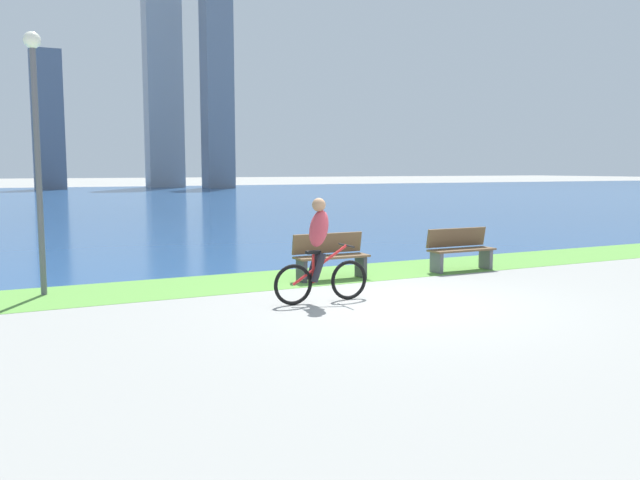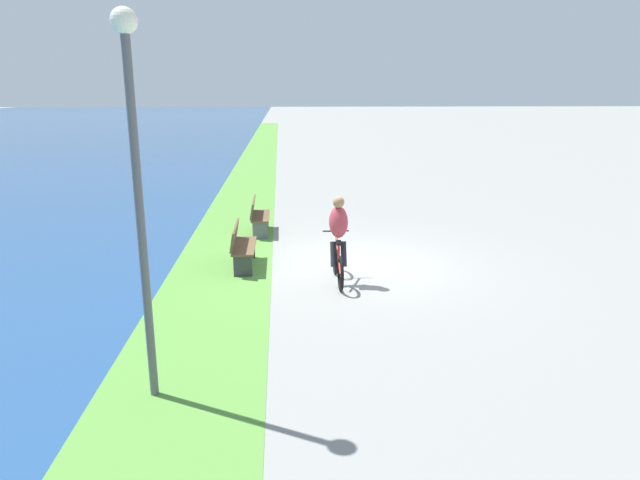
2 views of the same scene
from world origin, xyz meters
The scene contains 6 objects.
ground_plane centered at (0.00, 0.00, 0.00)m, with size 300.00×300.00×0.00m, color gray.
grass_strip_bayside centered at (0.00, 2.85, 0.00)m, with size 120.00×2.09×0.01m, color #59933D.
cyclist_lead centered at (-1.13, 0.52, 0.84)m, with size 1.67×0.52×1.70m.
bench_near_path centered at (3.01, 2.19, 0.45)m, with size 1.50×0.47×0.90m.
bench_far_along_path centered at (0.04, 2.44, 0.45)m, with size 1.50×0.47×0.90m.
lamppost_tall centered at (-5.13, 3.17, 2.84)m, with size 0.28×0.28×4.42m.
Camera 2 is at (-11.39, 1.59, 3.55)m, focal length 31.47 mm.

